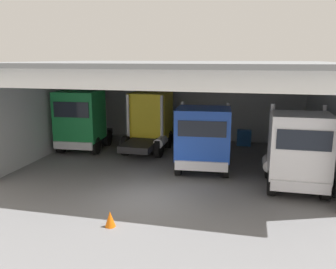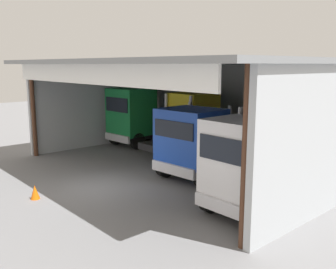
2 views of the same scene
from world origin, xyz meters
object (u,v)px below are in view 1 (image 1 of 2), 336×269
(truck_blue_center_bay, at_px, (203,138))
(tool_cart, at_px, (244,138))
(truck_green_right_bay, at_px, (81,120))
(truck_white_left_bay, at_px, (297,151))
(truck_yellow_yard_outside, at_px, (150,121))
(oil_drum, at_px, (188,134))
(traffic_cone, at_px, (110,219))

(truck_blue_center_bay, relative_size, tool_cart, 5.05)
(truck_green_right_bay, bearing_deg, tool_cart, -162.78)
(truck_blue_center_bay, bearing_deg, truck_white_left_bay, 152.90)
(truck_white_left_bay, bearing_deg, truck_yellow_yard_outside, -33.11)
(oil_drum, bearing_deg, truck_blue_center_bay, -73.57)
(traffic_cone, bearing_deg, truck_green_right_bay, 121.76)
(truck_yellow_yard_outside, xyz_separation_m, oil_drum, (1.87, 2.94, -1.36))
(truck_green_right_bay, xyz_separation_m, truck_white_left_bay, (11.94, -3.99, -0.18))
(truck_green_right_bay, distance_m, traffic_cone, 10.54)
(truck_white_left_bay, bearing_deg, tool_cart, -73.66)
(truck_blue_center_bay, height_order, oil_drum, truck_blue_center_bay)
(truck_green_right_bay, bearing_deg, traffic_cone, 118.10)
(truck_green_right_bay, relative_size, oil_drum, 4.76)
(truck_white_left_bay, relative_size, oil_drum, 4.69)
(oil_drum, bearing_deg, truck_white_left_bay, -53.00)
(truck_yellow_yard_outside, xyz_separation_m, truck_blue_center_bay, (3.73, -3.36, -0.12))
(truck_white_left_bay, xyz_separation_m, traffic_cone, (-6.46, -4.86, -1.48))
(truck_blue_center_bay, height_order, tool_cart, truck_blue_center_bay)
(truck_yellow_yard_outside, height_order, truck_blue_center_bay, truck_yellow_yard_outside)
(truck_blue_center_bay, xyz_separation_m, truck_white_left_bay, (4.22, -1.77, 0.04))
(truck_green_right_bay, xyz_separation_m, oil_drum, (5.86, 4.08, -1.46))
(truck_yellow_yard_outside, distance_m, truck_blue_center_bay, 5.02)
(truck_yellow_yard_outside, height_order, oil_drum, truck_yellow_yard_outside)
(truck_white_left_bay, relative_size, tool_cart, 4.46)
(truck_yellow_yard_outside, bearing_deg, truck_blue_center_bay, -40.99)
(tool_cart, distance_m, traffic_cone, 13.21)
(truck_yellow_yard_outside, bearing_deg, traffic_cone, -80.44)
(truck_white_left_bay, distance_m, oil_drum, 10.19)
(truck_blue_center_bay, bearing_deg, oil_drum, -77.93)
(tool_cart, xyz_separation_m, traffic_cone, (-4.17, -12.54, -0.22))
(truck_green_right_bay, bearing_deg, truck_blue_center_bay, 160.29)
(truck_blue_center_bay, bearing_deg, tool_cart, -112.50)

